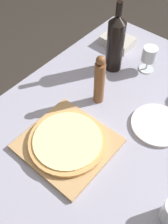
{
  "coord_description": "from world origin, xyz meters",
  "views": [
    {
      "loc": [
        0.36,
        -0.62,
        1.67
      ],
      "look_at": [
        -0.08,
        -0.1,
        0.82
      ],
      "focal_mm": 42.0,
      "sensor_mm": 36.0,
      "label": 1
    }
  ],
  "objects_px": {
    "pizza": "(67,141)",
    "wine_bottle": "(115,43)",
    "pepper_mill": "(99,81)",
    "wine_glass": "(149,55)"
  },
  "relations": [
    {
      "from": "wine_bottle",
      "to": "wine_glass",
      "type": "xyz_separation_m",
      "value": [
        0.14,
        0.1,
        -0.06
      ]
    },
    {
      "from": "pizza",
      "to": "wine_bottle",
      "type": "relative_size",
      "value": 0.87
    },
    {
      "from": "pizza",
      "to": "wine_glass",
      "type": "distance_m",
      "value": 0.6
    },
    {
      "from": "wine_bottle",
      "to": "wine_glass",
      "type": "bearing_deg",
      "value": 34.74
    },
    {
      "from": "pepper_mill",
      "to": "wine_glass",
      "type": "height_order",
      "value": "pepper_mill"
    },
    {
      "from": "pepper_mill",
      "to": "pizza",
      "type": "bearing_deg",
      "value": -78.03
    },
    {
      "from": "pizza",
      "to": "pepper_mill",
      "type": "distance_m",
      "value": 0.29
    },
    {
      "from": "pepper_mill",
      "to": "wine_bottle",
      "type": "bearing_deg",
      "value": 110.09
    },
    {
      "from": "pizza",
      "to": "wine_bottle",
      "type": "distance_m",
      "value": 0.53
    },
    {
      "from": "pizza",
      "to": "pepper_mill",
      "type": "xyz_separation_m",
      "value": [
        -0.06,
        0.27,
        0.09
      ]
    }
  ]
}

